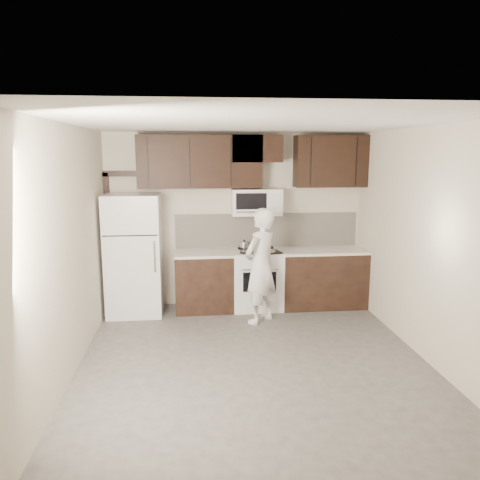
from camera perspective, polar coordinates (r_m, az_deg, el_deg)
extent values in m
plane|color=#4A4846|center=(5.60, 1.71, -14.67)|extent=(4.50, 4.50, 0.00)
plane|color=beige|center=(7.38, -0.54, 2.48)|extent=(4.00, 0.00, 4.00)
plane|color=white|center=(5.08, 1.88, 14.09)|extent=(4.50, 4.50, 0.00)
cube|color=black|center=(7.23, -4.38, -5.13)|extent=(0.87, 0.62, 0.87)
cube|color=black|center=(7.51, 9.97, -4.67)|extent=(1.32, 0.62, 0.87)
cube|color=silver|center=(7.12, -4.43, -1.60)|extent=(0.87, 0.64, 0.04)
cube|color=silver|center=(7.40, 10.08, -1.27)|extent=(1.32, 0.64, 0.04)
cube|color=silver|center=(7.29, 2.06, -4.89)|extent=(0.76, 0.62, 0.89)
cube|color=silver|center=(7.18, 2.08, -1.39)|extent=(0.76, 0.62, 0.02)
cube|color=black|center=(6.99, 2.40, -5.12)|extent=(0.50, 0.01, 0.30)
cylinder|color=silver|center=(6.90, 2.46, -3.59)|extent=(0.55, 0.02, 0.02)
cylinder|color=black|center=(7.01, 0.79, -1.47)|extent=(0.20, 0.20, 0.03)
cylinder|color=black|center=(7.06, 3.70, -1.41)|extent=(0.20, 0.20, 0.03)
cylinder|color=black|center=(7.30, 0.52, -0.98)|extent=(0.20, 0.20, 0.03)
cylinder|color=black|center=(7.35, 3.31, -0.93)|extent=(0.20, 0.20, 0.03)
cube|color=beige|center=(7.45, 3.30, 1.22)|extent=(2.90, 0.02, 0.54)
cube|color=black|center=(7.10, -4.91, 9.50)|extent=(1.85, 0.35, 0.78)
cube|color=black|center=(7.41, 10.97, 9.39)|extent=(1.10, 0.35, 0.78)
cube|color=black|center=(7.16, 2.01, 11.06)|extent=(0.76, 0.35, 0.40)
cube|color=silver|center=(7.19, 1.99, 4.67)|extent=(0.76, 0.38, 0.40)
cube|color=black|center=(6.98, 1.39, 4.74)|extent=(0.46, 0.01, 0.24)
cube|color=silver|center=(7.03, 4.31, 4.76)|extent=(0.18, 0.01, 0.24)
cylinder|color=silver|center=(6.97, 1.41, 3.42)|extent=(0.46, 0.02, 0.02)
cube|color=silver|center=(7.12, -12.78, -1.76)|extent=(0.80, 0.72, 1.80)
cube|color=black|center=(6.70, -13.26, 0.51)|extent=(0.77, 0.01, 0.02)
cylinder|color=silver|center=(6.70, -10.38, -2.00)|extent=(0.03, 0.03, 0.45)
cube|color=black|center=(7.46, -15.67, -0.15)|extent=(0.08, 0.08, 2.10)
cube|color=black|center=(7.32, -14.43, 7.83)|extent=(0.50, 0.08, 0.08)
cylinder|color=silver|center=(7.29, 0.52, -0.65)|extent=(0.15, 0.15, 0.12)
sphere|color=black|center=(7.28, 0.52, -0.07)|extent=(0.03, 0.03, 0.03)
cylinder|color=black|center=(7.35, 1.31, -0.42)|extent=(0.14, 0.08, 0.02)
cube|color=black|center=(7.03, 3.27, -1.49)|extent=(0.46, 0.39, 0.02)
cylinder|color=tan|center=(7.03, 3.27, -1.33)|extent=(0.33, 0.33, 0.02)
imported|color=white|center=(6.59, 2.53, -3.18)|extent=(0.70, 0.70, 1.64)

